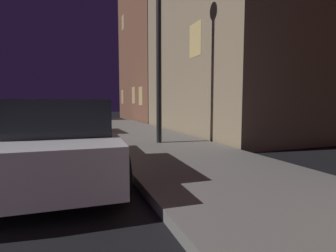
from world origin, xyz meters
The scene contains 4 objects.
car_white centered at (2.85, 4.56, 0.72)m, with size 2.25×4.59×1.43m.
car_black centered at (2.85, 11.05, 0.71)m, with size 2.11×4.42×1.43m.
street_lamp centered at (5.57, 6.97, 3.93)m, with size 0.44×0.44×5.75m.
building_far centered at (11.27, 18.78, 6.21)m, with size 7.96×9.43×12.42m.
Camera 1 is at (3.04, -0.46, 1.38)m, focal length 27.12 mm.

